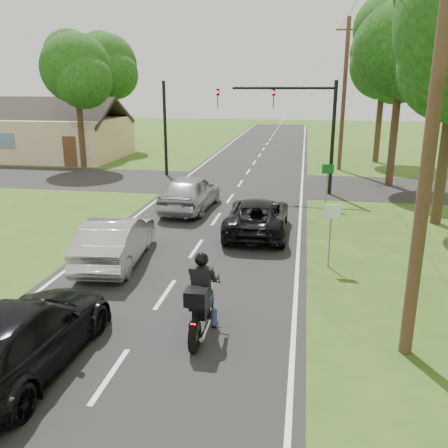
{
  "coord_description": "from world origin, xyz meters",
  "views": [
    {
      "loc": [
        3.75,
        -12.0,
        5.81
      ],
      "look_at": [
        1.21,
        3.0,
        1.3
      ],
      "focal_mm": 38.0,
      "sensor_mm": 36.0,
      "label": 1
    }
  ],
  "objects": [
    {
      "name": "dark_suv",
      "position": [
        2.01,
        6.29,
        0.72
      ],
      "size": [
        2.45,
        5.15,
        1.42
      ],
      "primitive_type": "imported",
      "rotation": [
        0.0,
        0.0,
        3.16
      ],
      "color": "black",
      "rests_on": "road"
    },
    {
      "name": "tree_left_far",
      "position": [
        -13.7,
        29.76,
        7.13
      ],
      "size": [
        5.76,
        5.58,
        10.14
      ],
      "color": "#332316",
      "rests_on": "ground"
    },
    {
      "name": "utility_pole_far",
      "position": [
        6.2,
        22.0,
        5.08
      ],
      "size": [
        1.6,
        0.28,
        10.0
      ],
      "color": "brown",
      "rests_on": "ground"
    },
    {
      "name": "tree_row_d",
      "position": [
        9.1,
        16.76,
        7.43
      ],
      "size": [
        5.76,
        5.58,
        10.45
      ],
      "color": "#332316",
      "rests_on": "ground"
    },
    {
      "name": "cross_road",
      "position": [
        0.0,
        16.0,
        0.01
      ],
      "size": [
        60.0,
        7.0,
        0.01
      ],
      "primitive_type": "cube",
      "color": "black",
      "rests_on": "ground"
    },
    {
      "name": "sign_white",
      "position": [
        4.7,
        2.98,
        1.6
      ],
      "size": [
        0.55,
        0.07,
        2.12
      ],
      "color": "slate",
      "rests_on": "ground"
    },
    {
      "name": "signal_pole_far",
      "position": [
        -5.2,
        18.0,
        3.0
      ],
      "size": [
        0.2,
        0.2,
        6.0
      ],
      "primitive_type": "cylinder",
      "color": "black",
      "rests_on": "ground"
    },
    {
      "name": "dark_car_behind",
      "position": [
        -1.88,
        -4.06,
        0.77
      ],
      "size": [
        2.21,
        5.28,
        1.53
      ],
      "primitive_type": "imported",
      "rotation": [
        0.0,
        0.0,
        3.13
      ],
      "color": "black",
      "rests_on": "road"
    },
    {
      "name": "motorcycle_rider",
      "position": [
        1.51,
        -2.02,
        0.82
      ],
      "size": [
        0.69,
        2.42,
        2.09
      ],
      "rotation": [
        0.0,
        0.0,
        0.01
      ],
      "color": "black",
      "rests_on": "ground"
    },
    {
      "name": "tree_row_e",
      "position": [
        9.48,
        25.78,
        6.83
      ],
      "size": [
        5.28,
        5.12,
        9.61
      ],
      "color": "#332316",
      "rests_on": "ground"
    },
    {
      "name": "ground",
      "position": [
        0.0,
        0.0,
        0.0
      ],
      "size": [
        140.0,
        140.0,
        0.0
      ],
      "primitive_type": "plane",
      "color": "#2B5116",
      "rests_on": "ground"
    },
    {
      "name": "road",
      "position": [
        0.0,
        10.0,
        0.01
      ],
      "size": [
        8.0,
        100.0,
        0.01
      ],
      "primitive_type": "cube",
      "color": "black",
      "rests_on": "ground"
    },
    {
      "name": "sign_green",
      "position": [
        4.9,
        10.98,
        1.6
      ],
      "size": [
        0.55,
        0.07,
        2.12
      ],
      "color": "slate",
      "rests_on": "ground"
    },
    {
      "name": "utility_pole_near",
      "position": [
        6.2,
        -2.0,
        5.08
      ],
      "size": [
        1.6,
        0.28,
        10.0
      ],
      "color": "brown",
      "rests_on": "ground"
    },
    {
      "name": "traffic_signal",
      "position": [
        3.34,
        14.0,
        4.14
      ],
      "size": [
        6.38,
        0.44,
        6.0
      ],
      "color": "black",
      "rests_on": "ground"
    },
    {
      "name": "silver_sedan",
      "position": [
        -2.34,
        2.21,
        0.79
      ],
      "size": [
        2.14,
        4.89,
        1.56
      ],
      "primitive_type": "imported",
      "rotation": [
        0.0,
        0.0,
        3.25
      ],
      "color": "silver",
      "rests_on": "road"
    },
    {
      "name": "tree_left_near",
      "position": [
        -11.73,
        19.78,
        6.53
      ],
      "size": [
        5.12,
        4.96,
        9.22
      ],
      "color": "#332316",
      "rests_on": "ground"
    },
    {
      "name": "silver_suv",
      "position": [
        -1.51,
        9.42,
        0.87
      ],
      "size": [
        2.28,
        5.13,
        1.71
      ],
      "primitive_type": "imported",
      "rotation": [
        0.0,
        0.0,
        3.09
      ],
      "color": "#A1A3A9",
      "rests_on": "road"
    },
    {
      "name": "house",
      "position": [
        -16.0,
        24.0,
        1.77
      ],
      "size": [
        10.2,
        8.0,
        4.84
      ],
      "color": "tan",
      "rests_on": "ground"
    }
  ]
}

